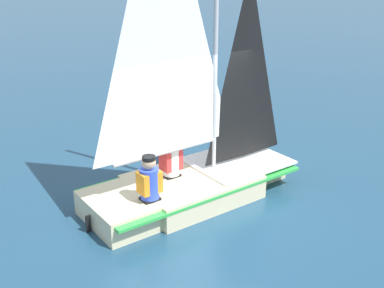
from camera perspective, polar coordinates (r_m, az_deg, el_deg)
The scene contains 4 objects.
ground_plane at distance 8.65m, azimuth -0.00°, elevation -6.27°, with size 260.00×260.00×0.00m, color navy.
sailboat_main at distance 8.30m, azimuth -0.17°, elevation -1.58°, with size 2.36×4.05×5.55m.
sailor_helm at distance 8.38m, azimuth -2.51°, elevation -2.47°, with size 0.36×0.39×1.16m.
sailor_crew at distance 7.60m, azimuth -5.04°, elevation -5.16°, with size 0.36×0.39×1.16m.
Camera 1 is at (7.01, -3.06, 4.04)m, focal length 45.00 mm.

